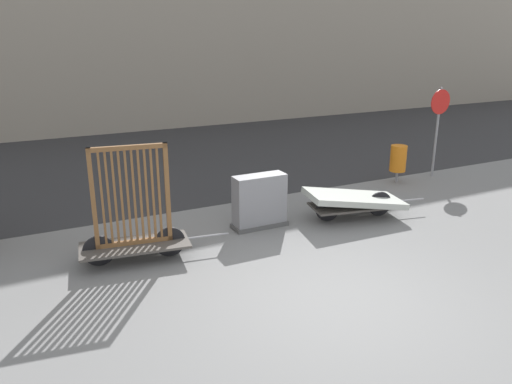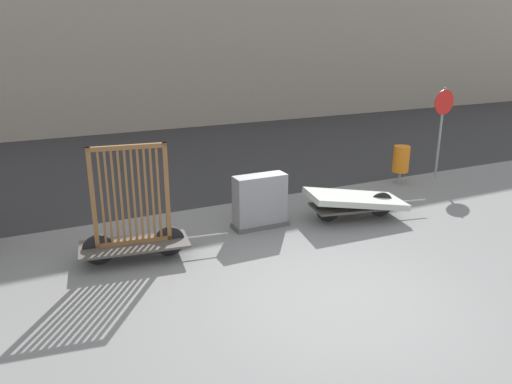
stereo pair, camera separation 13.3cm
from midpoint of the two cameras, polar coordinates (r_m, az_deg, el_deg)
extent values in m
plane|color=slate|center=(7.12, 9.55, -12.24)|extent=(60.00, 60.00, 0.00)
cube|color=#2D2D30|center=(14.89, -10.63, 3.73)|extent=(56.00, 9.12, 0.01)
cube|color=#4C4742|center=(8.31, -13.26, -5.84)|extent=(1.81, 0.97, 0.04)
cylinder|color=black|center=(8.37, -9.42, -5.57)|extent=(0.50, 0.10, 0.50)
cylinder|color=black|center=(8.31, -17.11, -6.33)|extent=(0.50, 0.10, 0.50)
cylinder|color=gray|center=(8.46, -5.05, -4.97)|extent=(0.70, 0.13, 0.03)
cube|color=brown|center=(8.29, -13.29, -5.49)|extent=(1.20, 0.23, 0.07)
cube|color=brown|center=(7.82, -14.08, 4.99)|extent=(1.20, 0.23, 0.07)
cube|color=brown|center=(8.01, -17.70, -0.78)|extent=(0.08, 0.08, 1.62)
cube|color=brown|center=(8.07, -9.67, -0.03)|extent=(0.08, 0.08, 1.62)
cube|color=brown|center=(8.01, -16.77, -0.69)|extent=(0.04, 0.05, 1.55)
cube|color=brown|center=(8.01, -16.08, -0.63)|extent=(0.04, 0.05, 1.55)
cube|color=brown|center=(8.01, -15.39, -0.56)|extent=(0.04, 0.05, 1.55)
cube|color=brown|center=(8.02, -14.70, -0.50)|extent=(0.04, 0.05, 1.55)
cube|color=brown|center=(8.02, -14.02, -0.43)|extent=(0.04, 0.05, 1.55)
cube|color=brown|center=(8.02, -13.33, -0.37)|extent=(0.04, 0.05, 1.55)
cube|color=brown|center=(8.03, -12.65, -0.30)|extent=(0.04, 0.05, 1.55)
cube|color=brown|center=(8.04, -11.96, -0.24)|extent=(0.04, 0.05, 1.55)
cube|color=brown|center=(8.05, -11.28, -0.18)|extent=(0.04, 0.05, 1.55)
cube|color=brown|center=(8.06, -10.60, -0.11)|extent=(0.04, 0.05, 1.55)
cube|color=#4C4742|center=(10.05, 11.66, -1.56)|extent=(1.83, 1.06, 0.04)
cylinder|color=black|center=(10.31, 14.45, -1.39)|extent=(0.50, 0.13, 0.50)
cylinder|color=black|center=(9.83, 8.71, -1.95)|extent=(0.50, 0.13, 0.50)
cylinder|color=gray|center=(10.62, 17.55, -0.98)|extent=(0.69, 0.16, 0.03)
cube|color=#B2B7AD|center=(10.00, 11.71, -0.77)|extent=(2.07, 1.26, 0.39)
cube|color=#4C4C4C|center=(9.53, 0.85, -3.74)|extent=(1.06, 0.42, 0.08)
cube|color=gray|center=(9.37, 0.87, -1.07)|extent=(1.00, 0.36, 1.02)
cylinder|color=gray|center=(12.80, 16.36, 1.65)|extent=(0.06, 0.06, 0.28)
cylinder|color=orange|center=(12.69, 16.54, 3.65)|extent=(0.39, 0.39, 0.64)
cylinder|color=gray|center=(13.39, 20.56, 6.29)|extent=(0.06, 0.06, 2.26)
cylinder|color=red|center=(13.26, 20.98, 9.56)|extent=(0.61, 0.02, 0.61)
camera|label=1|loc=(0.07, -89.57, 0.14)|focal=35.00mm
camera|label=2|loc=(0.07, 90.43, -0.14)|focal=35.00mm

